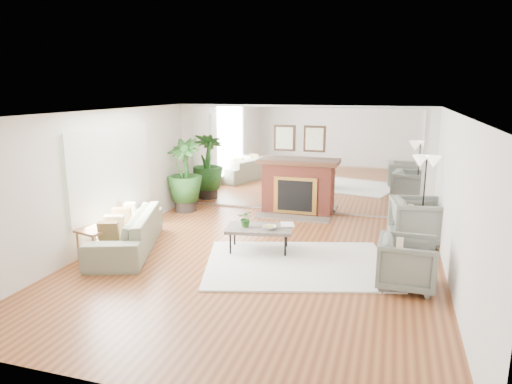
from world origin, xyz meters
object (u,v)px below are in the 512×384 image
(potted_ficus, at_px, (185,173))
(floor_lamp, at_px, (426,168))
(side_table, at_px, (95,234))
(fireplace, at_px, (297,186))
(armchair_front, at_px, (407,263))
(coffee_table, at_px, (259,229))
(armchair_back, at_px, (417,221))
(sofa, at_px, (126,231))

(potted_ficus, height_order, floor_lamp, potted_ficus)
(side_table, bearing_deg, fireplace, 56.28)
(armchair_front, height_order, potted_ficus, potted_ficus)
(coffee_table, xyz_separation_m, armchair_back, (2.72, 1.34, 0.01))
(coffee_table, distance_m, armchair_back, 3.03)
(fireplace, height_order, coffee_table, fireplace)
(sofa, distance_m, floor_lamp, 5.71)
(coffee_table, distance_m, armchair_front, 2.63)
(sofa, height_order, armchair_back, armchair_back)
(sofa, bearing_deg, floor_lamp, 94.19)
(armchair_front, relative_size, potted_ficus, 0.48)
(sofa, distance_m, armchair_front, 4.84)
(side_table, xyz_separation_m, potted_ficus, (0.03, 3.43, 0.44))
(sofa, height_order, potted_ficus, potted_ficus)
(armchair_back, relative_size, potted_ficus, 0.55)
(fireplace, distance_m, potted_ficus, 2.66)
(armchair_front, bearing_deg, fireplace, 35.88)
(fireplace, bearing_deg, sofa, -126.68)
(sofa, relative_size, floor_lamp, 1.45)
(armchair_back, xyz_separation_m, side_table, (-5.23, -2.58, 0.05))
(coffee_table, height_order, floor_lamp, floor_lamp)
(side_table, distance_m, potted_ficus, 3.46)
(armchair_front, bearing_deg, potted_ficus, 60.64)
(armchair_back, height_order, potted_ficus, potted_ficus)
(fireplace, height_order, floor_lamp, fireplace)
(fireplace, distance_m, armchair_front, 4.25)
(armchair_front, relative_size, side_table, 1.33)
(armchair_front, bearing_deg, sofa, 89.12)
(potted_ficus, bearing_deg, armchair_front, -31.09)
(side_table, bearing_deg, armchair_back, 26.28)
(sofa, xyz_separation_m, floor_lamp, (5.15, 2.23, 1.05))
(armchair_back, xyz_separation_m, floor_lamp, (0.10, 0.29, 0.97))
(coffee_table, relative_size, armchair_back, 1.33)
(sofa, bearing_deg, fireplace, 124.13)
(fireplace, height_order, armchair_back, fireplace)
(armchair_front, bearing_deg, armchair_back, -4.07)
(armchair_back, height_order, floor_lamp, floor_lamp)
(armchair_back, distance_m, side_table, 5.83)
(floor_lamp, bearing_deg, coffee_table, -149.96)
(coffee_table, xyz_separation_m, floor_lamp, (2.82, 1.63, 0.97))
(fireplace, xyz_separation_m, floor_lamp, (2.70, -1.06, 0.74))
(coffee_table, bearing_deg, potted_ficus, 138.63)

